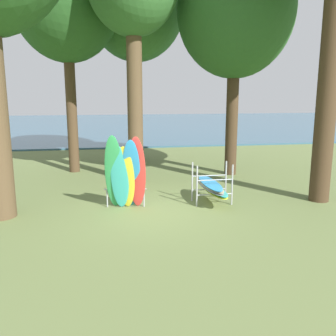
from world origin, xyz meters
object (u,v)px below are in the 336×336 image
object	(u,v)px
tree_far_left_back	(236,10)
board_storage_rack	(211,186)
tree_far_right_back	(66,0)
leaning_board_pile	(126,175)
tree_mid_behind	(136,4)

from	to	relation	value
tree_far_left_back	board_storage_rack	xyz separation A→B (m)	(-1.97, -3.90, -6.00)
tree_far_left_back	tree_far_right_back	distance (m)	6.75
leaning_board_pile	board_storage_rack	xyz separation A→B (m)	(2.65, 0.24, -0.51)
tree_far_left_back	leaning_board_pile	xyz separation A→B (m)	(-4.62, -4.15, -5.49)
tree_mid_behind	tree_far_right_back	size ratio (longest dim) A/B	1.08
tree_far_right_back	board_storage_rack	size ratio (longest dim) A/B	4.50
tree_far_left_back	tree_mid_behind	bearing A→B (deg)	131.57
tree_mid_behind	board_storage_rack	size ratio (longest dim) A/B	4.84
tree_far_right_back	tree_far_left_back	bearing A→B (deg)	-14.16
tree_far_left_back	board_storage_rack	distance (m)	7.43
tree_mid_behind	board_storage_rack	world-z (taller)	tree_mid_behind
tree_mid_behind	tree_far_left_back	world-z (taller)	tree_mid_behind
tree_mid_behind	leaning_board_pile	xyz separation A→B (m)	(-1.09, -8.13, -6.47)
tree_far_left_back	leaning_board_pile	world-z (taller)	tree_far_left_back
board_storage_rack	tree_far_left_back	bearing A→B (deg)	63.20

